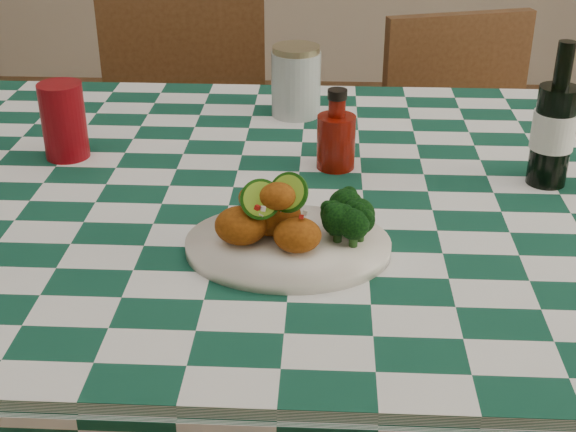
# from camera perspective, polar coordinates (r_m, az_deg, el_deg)

# --- Properties ---
(dining_table) EXTENTS (1.66, 1.06, 0.79)m
(dining_table) POSITION_cam_1_polar(r_m,az_deg,el_deg) (1.48, 0.61, -11.90)
(dining_table) COLOR #114331
(dining_table) RESTS_ON ground
(plate) EXTENTS (0.28, 0.22, 0.02)m
(plate) POSITION_cam_1_polar(r_m,az_deg,el_deg) (1.09, 0.00, -2.15)
(plate) COLOR white
(plate) RESTS_ON dining_table
(fried_chicken_pile) EXTENTS (0.13, 0.10, 0.09)m
(fried_chicken_pile) POSITION_cam_1_polar(r_m,az_deg,el_deg) (1.06, -0.71, 0.29)
(fried_chicken_pile) COLOR #9E4E0F
(fried_chicken_pile) RESTS_ON plate
(broccoli_side) EXTENTS (0.08, 0.08, 0.06)m
(broccoli_side) POSITION_cam_1_polar(r_m,az_deg,el_deg) (1.08, 4.39, -0.17)
(broccoli_side) COLOR black
(broccoli_side) RESTS_ON plate
(red_tumbler) EXTENTS (0.10, 0.10, 0.13)m
(red_tumbler) POSITION_cam_1_polar(r_m,az_deg,el_deg) (1.42, -15.66, 6.53)
(red_tumbler) COLOR maroon
(red_tumbler) RESTS_ON dining_table
(ketchup_bottle) EXTENTS (0.06, 0.06, 0.14)m
(ketchup_bottle) POSITION_cam_1_polar(r_m,az_deg,el_deg) (1.32, 3.46, 6.18)
(ketchup_bottle) COLOR #6B0E05
(ketchup_bottle) RESTS_ON dining_table
(mason_jar) EXTENTS (0.10, 0.10, 0.14)m
(mason_jar) POSITION_cam_1_polar(r_m,az_deg,el_deg) (1.56, 0.57, 9.58)
(mason_jar) COLOR #B2BCBA
(mason_jar) RESTS_ON dining_table
(beer_bottle) EXTENTS (0.08, 0.08, 0.23)m
(beer_bottle) POSITION_cam_1_polar(r_m,az_deg,el_deg) (1.31, 18.51, 6.83)
(beer_bottle) COLOR black
(beer_bottle) RESTS_ON dining_table
(wooden_chair_left) EXTENTS (0.51, 0.52, 0.96)m
(wooden_chair_left) POSITION_cam_1_polar(r_m,az_deg,el_deg) (2.11, -7.05, 3.36)
(wooden_chair_left) COLOR #472814
(wooden_chair_left) RESTS_ON ground
(wooden_chair_right) EXTENTS (0.49, 0.51, 0.86)m
(wooden_chair_right) POSITION_cam_1_polar(r_m,az_deg,el_deg) (2.11, 13.14, 1.30)
(wooden_chair_right) COLOR #472814
(wooden_chair_right) RESTS_ON ground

